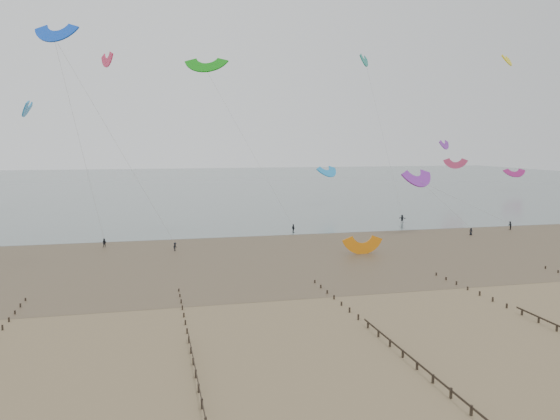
% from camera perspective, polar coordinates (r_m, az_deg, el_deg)
% --- Properties ---
extents(ground, '(500.00, 500.00, 0.00)m').
position_cam_1_polar(ground, '(61.85, 3.36, -10.58)').
color(ground, brown).
rests_on(ground, ground).
extents(sea_and_shore, '(500.00, 665.00, 0.03)m').
position_cam_1_polar(sea_and_shore, '(93.64, -5.14, -4.51)').
color(sea_and_shore, '#475654').
rests_on(sea_and_shore, ground).
extents(groynes, '(72.16, 50.16, 1.00)m').
position_cam_1_polar(groynes, '(46.63, 15.37, -16.25)').
color(groynes, black).
rests_on(groynes, ground).
extents(kitesurfers, '(119.17, 23.53, 1.87)m').
position_cam_1_polar(kitesurfers, '(113.01, 4.35, -2.06)').
color(kitesurfers, black).
rests_on(kitesurfers, ground).
extents(grounded_kite, '(5.91, 4.62, 3.23)m').
position_cam_1_polar(grounded_kite, '(93.69, 8.61, -4.56)').
color(grounded_kite, orange).
rests_on(grounded_kite, ground).
extents(kites_airborne, '(253.70, 115.53, 45.68)m').
position_cam_1_polar(kites_airborne, '(148.80, -11.11, 8.02)').
color(kites_airborne, '#1D8AD4').
rests_on(kites_airborne, ground).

